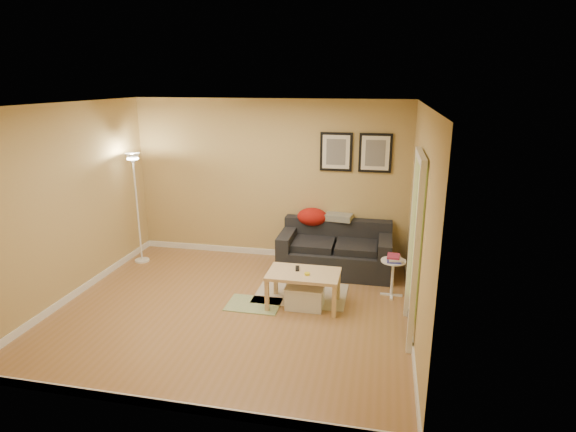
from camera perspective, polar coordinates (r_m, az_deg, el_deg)
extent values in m
plane|color=#9A6B42|center=(6.27, -6.64, -11.12)|extent=(4.50, 4.50, 0.00)
plane|color=white|center=(5.58, -7.53, 13.33)|extent=(4.50, 4.50, 0.00)
plane|color=tan|center=(7.66, -2.29, 4.39)|extent=(4.50, 0.00, 4.50)
plane|color=tan|center=(4.06, -16.13, -7.19)|extent=(4.50, 0.00, 4.50)
plane|color=tan|center=(6.84, -25.22, 1.40)|extent=(0.00, 4.00, 4.00)
plane|color=tan|center=(5.51, 15.70, -0.92)|extent=(0.00, 4.00, 4.00)
cube|color=white|center=(8.00, -2.20, -4.43)|extent=(4.50, 0.02, 0.10)
cube|color=white|center=(4.69, -14.80, -21.31)|extent=(4.50, 0.02, 0.10)
cube|color=white|center=(7.22, -23.97, -8.23)|extent=(0.02, 4.00, 0.10)
cube|color=white|center=(5.99, 14.67, -12.42)|extent=(0.02, 4.00, 0.10)
cube|color=beige|center=(6.62, 1.63, -9.42)|extent=(1.25, 0.85, 0.01)
cube|color=#668C4C|center=(6.33, -4.20, -10.68)|extent=(0.70, 0.50, 0.01)
cube|color=black|center=(6.21, 1.15, -6.40)|extent=(0.08, 0.17, 0.02)
cylinder|color=yellow|center=(6.04, 2.35, -7.06)|extent=(0.07, 0.07, 0.03)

